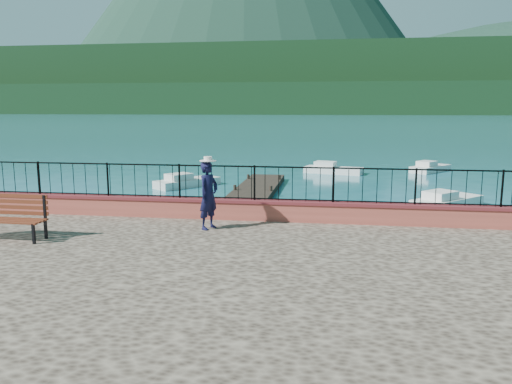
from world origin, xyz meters
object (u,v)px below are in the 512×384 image
(person, at_px, (209,195))
(boat_3, at_px, (187,179))
(boat_2, at_px, (447,198))
(boat_4, at_px, (334,167))
(boat_0, at_px, (142,217))
(park_bench, at_px, (7,226))
(boat_1, at_px, (334,212))
(boat_5, at_px, (430,166))

(person, bearing_deg, boat_3, 42.84)
(boat_2, xyz_separation_m, boat_3, (-13.04, 3.87, 0.00))
(boat_4, bearing_deg, boat_0, -97.16)
(park_bench, bearing_deg, boat_1, 46.88)
(park_bench, distance_m, boat_2, 17.62)
(park_bench, height_order, person, person)
(boat_3, height_order, boat_5, same)
(boat_0, height_order, boat_4, same)
(person, xyz_separation_m, boat_3, (-4.77, 14.07, -1.70))
(person, bearing_deg, boat_1, -3.01)
(boat_0, xyz_separation_m, boat_1, (6.95, 2.05, 0.00))
(boat_4, bearing_deg, boat_3, -123.92)
(person, height_order, boat_1, person)
(boat_2, bearing_deg, boat_0, 160.75)
(boat_0, distance_m, boat_5, 22.80)
(park_bench, height_order, boat_2, park_bench)
(boat_0, distance_m, boat_1, 7.25)
(park_bench, xyz_separation_m, boat_3, (-0.17, 15.86, -1.12))
(park_bench, relative_size, boat_0, 0.56)
(boat_5, bearing_deg, boat_0, -177.35)
(boat_2, distance_m, boat_4, 11.86)
(park_bench, relative_size, boat_2, 0.52)
(person, distance_m, boat_5, 24.91)
(park_bench, relative_size, boat_4, 0.51)
(park_bench, distance_m, boat_5, 28.55)
(boat_0, relative_size, boat_1, 1.00)
(person, bearing_deg, park_bench, 135.34)
(park_bench, relative_size, boat_3, 0.53)
(boat_1, bearing_deg, boat_5, 61.95)
(boat_2, bearing_deg, person, -174.13)
(boat_3, bearing_deg, park_bench, -140.80)
(boat_1, height_order, boat_5, same)
(park_bench, xyz_separation_m, boat_1, (7.92, 8.27, -1.12))
(person, bearing_deg, boat_0, 63.40)
(boat_2, bearing_deg, boat_5, 37.77)
(park_bench, xyz_separation_m, boat_0, (0.97, 6.22, -1.12))
(boat_4, bearing_deg, park_bench, -93.57)
(park_bench, height_order, boat_5, park_bench)
(park_bench, distance_m, boat_0, 6.39)
(park_bench, distance_m, person, 4.97)
(boat_0, distance_m, boat_4, 17.91)
(park_bench, distance_m, boat_4, 24.10)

